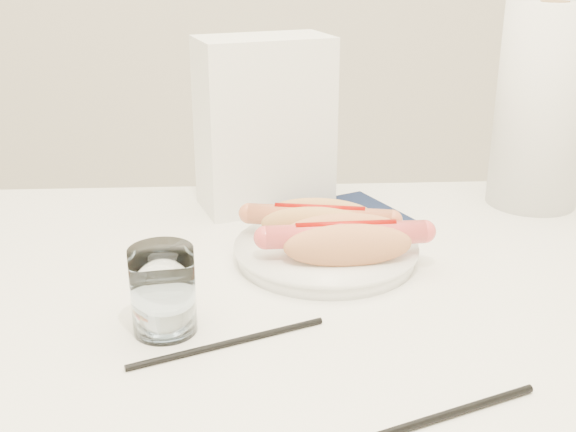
{
  "coord_description": "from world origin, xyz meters",
  "views": [
    {
      "loc": [
        -0.07,
        -0.75,
        1.14
      ],
      "look_at": [
        -0.03,
        0.07,
        0.82
      ],
      "focal_mm": 44.96,
      "sensor_mm": 36.0,
      "label": 1
    }
  ],
  "objects_px": {
    "paper_towel_roll": "(541,107)",
    "table": "(315,338)",
    "hotdog_left": "(319,222)",
    "water_glass": "(163,291)",
    "plate": "(326,253)",
    "hotdog_right": "(345,241)",
    "napkin_box": "(264,124)"
  },
  "relations": [
    {
      "from": "napkin_box",
      "to": "water_glass",
      "type": "bearing_deg",
      "value": -124.53
    },
    {
      "from": "water_glass",
      "to": "napkin_box",
      "type": "bearing_deg",
      "value": 73.17
    },
    {
      "from": "hotdog_left",
      "to": "water_glass",
      "type": "height_order",
      "value": "water_glass"
    },
    {
      "from": "table",
      "to": "water_glass",
      "type": "xyz_separation_m",
      "value": [
        -0.17,
        -0.07,
        0.11
      ]
    },
    {
      "from": "paper_towel_roll",
      "to": "water_glass",
      "type": "bearing_deg",
      "value": -145.36
    },
    {
      "from": "hotdog_right",
      "to": "paper_towel_roll",
      "type": "relative_size",
      "value": 0.65
    },
    {
      "from": "hotdog_right",
      "to": "paper_towel_roll",
      "type": "height_order",
      "value": "paper_towel_roll"
    },
    {
      "from": "table",
      "to": "water_glass",
      "type": "bearing_deg",
      "value": -155.96
    },
    {
      "from": "paper_towel_roll",
      "to": "hotdog_left",
      "type": "bearing_deg",
      "value": -153.56
    },
    {
      "from": "plate",
      "to": "hotdog_right",
      "type": "relative_size",
      "value": 1.16
    },
    {
      "from": "paper_towel_roll",
      "to": "table",
      "type": "bearing_deg",
      "value": -141.21
    },
    {
      "from": "hotdog_left",
      "to": "napkin_box",
      "type": "bearing_deg",
      "value": 120.17
    },
    {
      "from": "plate",
      "to": "table",
      "type": "bearing_deg",
      "value": -102.54
    },
    {
      "from": "water_glass",
      "to": "hotdog_right",
      "type": "bearing_deg",
      "value": 31.64
    },
    {
      "from": "hotdog_left",
      "to": "hotdog_right",
      "type": "bearing_deg",
      "value": -57.9
    },
    {
      "from": "plate",
      "to": "napkin_box",
      "type": "distance_m",
      "value": 0.25
    },
    {
      "from": "hotdog_right",
      "to": "paper_towel_roll",
      "type": "bearing_deg",
      "value": 33.89
    },
    {
      "from": "water_glass",
      "to": "hotdog_left",
      "type": "bearing_deg",
      "value": 46.74
    },
    {
      "from": "paper_towel_roll",
      "to": "napkin_box",
      "type": "bearing_deg",
      "value": 178.05
    },
    {
      "from": "table",
      "to": "hotdog_right",
      "type": "relative_size",
      "value": 6.08
    },
    {
      "from": "plate",
      "to": "paper_towel_roll",
      "type": "bearing_deg",
      "value": 30.04
    },
    {
      "from": "napkin_box",
      "to": "hotdog_right",
      "type": "bearing_deg",
      "value": -87.66
    },
    {
      "from": "plate",
      "to": "water_glass",
      "type": "distance_m",
      "value": 0.26
    },
    {
      "from": "hotdog_left",
      "to": "paper_towel_roll",
      "type": "bearing_deg",
      "value": 37.08
    },
    {
      "from": "napkin_box",
      "to": "paper_towel_roll",
      "type": "xyz_separation_m",
      "value": [
        0.42,
        -0.01,
        0.02
      ]
    },
    {
      "from": "hotdog_left",
      "to": "table",
      "type": "bearing_deg",
      "value": -86.36
    },
    {
      "from": "plate",
      "to": "hotdog_right",
      "type": "distance_m",
      "value": 0.06
    },
    {
      "from": "table",
      "to": "hotdog_right",
      "type": "height_order",
      "value": "hotdog_right"
    },
    {
      "from": "water_glass",
      "to": "napkin_box",
      "type": "height_order",
      "value": "napkin_box"
    },
    {
      "from": "water_glass",
      "to": "napkin_box",
      "type": "relative_size",
      "value": 0.37
    },
    {
      "from": "table",
      "to": "plate",
      "type": "xyz_separation_m",
      "value": [
        0.02,
        0.09,
        0.07
      ]
    },
    {
      "from": "plate",
      "to": "hotdog_left",
      "type": "xyz_separation_m",
      "value": [
        -0.01,
        0.02,
        0.03
      ]
    }
  ]
}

